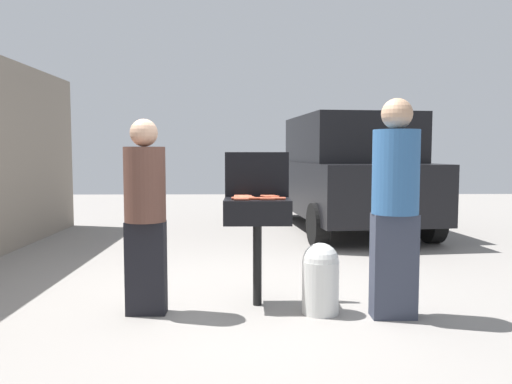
{
  "coord_description": "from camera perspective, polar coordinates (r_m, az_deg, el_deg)",
  "views": [
    {
      "loc": [
        0.15,
        -4.66,
        1.4
      ],
      "look_at": [
        0.23,
        0.41,
        1.0
      ],
      "focal_mm": 35.75,
      "sensor_mm": 36.0,
      "label": 1
    }
  ],
  "objects": [
    {
      "name": "hot_dog_3",
      "position": [
        4.66,
        1.58,
        -0.53
      ],
      "size": [
        0.13,
        0.03,
        0.03
      ],
      "primitive_type": "cylinder",
      "rotation": [
        0.0,
        1.57,
        0.0
      ],
      "color": "#B74C33",
      "rests_on": "bbq_grill"
    },
    {
      "name": "ground_plane",
      "position": [
        4.87,
        -2.68,
        -12.21
      ],
      "size": [
        24.0,
        24.0,
        0.0
      ],
      "primitive_type": "plane",
      "color": "gray"
    },
    {
      "name": "hot_dog_8",
      "position": [
        4.48,
        -0.13,
        -0.73
      ],
      "size": [
        0.13,
        0.03,
        0.03
      ],
      "primitive_type": "cylinder",
      "rotation": [
        0.0,
        1.57,
        0.02
      ],
      "color": "#AD4228",
      "rests_on": "bbq_grill"
    },
    {
      "name": "hot_dog_9",
      "position": [
        4.45,
        1.32,
        -0.77
      ],
      "size": [
        0.13,
        0.03,
        0.03
      ],
      "primitive_type": "cylinder",
      "rotation": [
        0.0,
        1.57,
        -0.01
      ],
      "color": "#B74C33",
      "rests_on": "bbq_grill"
    },
    {
      "name": "hot_dog_4",
      "position": [
        4.69,
        -1.34,
        -0.5
      ],
      "size": [
        0.13,
        0.03,
        0.03
      ],
      "primitive_type": "cylinder",
      "rotation": [
        0.0,
        1.57,
        -0.01
      ],
      "color": "#B74C33",
      "rests_on": "bbq_grill"
    },
    {
      "name": "hot_dog_0",
      "position": [
        4.6,
        -1.68,
        -0.6
      ],
      "size": [
        0.13,
        0.04,
        0.03
      ],
      "primitive_type": "cylinder",
      "rotation": [
        0.0,
        1.57,
        -0.09
      ],
      "color": "#C6593D",
      "rests_on": "bbq_grill"
    },
    {
      "name": "hot_dog_12",
      "position": [
        4.43,
        -1.66,
        -0.79
      ],
      "size": [
        0.13,
        0.03,
        0.03
      ],
      "primitive_type": "cylinder",
      "rotation": [
        0.0,
        1.57,
        -0.02
      ],
      "color": "#C6593D",
      "rests_on": "bbq_grill"
    },
    {
      "name": "hot_dog_6",
      "position": [
        4.72,
        -1.64,
        -0.47
      ],
      "size": [
        0.13,
        0.03,
        0.03
      ],
      "primitive_type": "cylinder",
      "rotation": [
        0.0,
        1.57,
        0.01
      ],
      "color": "#C6593D",
      "rests_on": "bbq_grill"
    },
    {
      "name": "hot_dog_11",
      "position": [
        4.62,
        1.81,
        -0.58
      ],
      "size": [
        0.13,
        0.03,
        0.03
      ],
      "primitive_type": "cylinder",
      "rotation": [
        0.0,
        1.57,
        -0.02
      ],
      "color": "#AD4228",
      "rests_on": "bbq_grill"
    },
    {
      "name": "bbq_grill",
      "position": [
        4.61,
        0.15,
        -2.59
      ],
      "size": [
        0.6,
        0.44,
        0.98
      ],
      "color": "black",
      "rests_on": "ground"
    },
    {
      "name": "grill_lid_open",
      "position": [
        4.8,
        0.1,
        1.98
      ],
      "size": [
        0.6,
        0.05,
        0.42
      ],
      "primitive_type": "cube",
      "color": "black",
      "rests_on": "bbq_grill"
    },
    {
      "name": "parked_minivan",
      "position": [
        9.26,
        10.08,
        2.14
      ],
      "size": [
        2.45,
        4.6,
        2.02
      ],
      "rotation": [
        0.0,
        0.0,
        3.26
      ],
      "color": "black",
      "rests_on": "ground"
    },
    {
      "name": "propane_tank",
      "position": [
        4.51,
        7.22,
        -9.39
      ],
      "size": [
        0.32,
        0.32,
        0.62
      ],
      "color": "silver",
      "rests_on": "ground"
    },
    {
      "name": "hot_dog_5",
      "position": [
        4.71,
        1.29,
        -0.48
      ],
      "size": [
        0.13,
        0.04,
        0.03
      ],
      "primitive_type": "cylinder",
      "rotation": [
        0.0,
        1.57,
        -0.08
      ],
      "color": "#B74C33",
      "rests_on": "bbq_grill"
    },
    {
      "name": "person_left",
      "position": [
        4.46,
        -12.29,
        -1.9
      ],
      "size": [
        0.35,
        0.35,
        1.68
      ],
      "rotation": [
        0.0,
        0.0,
        0.29
      ],
      "color": "black",
      "rests_on": "ground"
    },
    {
      "name": "hot_dog_1",
      "position": [
        4.49,
        2.51,
        -0.73
      ],
      "size": [
        0.13,
        0.04,
        0.03
      ],
      "primitive_type": "cylinder",
      "rotation": [
        0.0,
        1.57,
        -0.07
      ],
      "color": "#B74C33",
      "rests_on": "bbq_grill"
    },
    {
      "name": "person_right",
      "position": [
        4.4,
        15.3,
        -0.88
      ],
      "size": [
        0.39,
        0.39,
        1.84
      ],
      "rotation": [
        0.0,
        0.0,
        3.05
      ],
      "color": "#333847",
      "rests_on": "ground"
    },
    {
      "name": "hot_dog_2",
      "position": [
        4.51,
        -1.94,
        -0.71
      ],
      "size": [
        0.13,
        0.03,
        0.03
      ],
      "primitive_type": "cylinder",
      "rotation": [
        0.0,
        1.57,
        0.06
      ],
      "color": "#B74C33",
      "rests_on": "bbq_grill"
    },
    {
      "name": "hot_dog_10",
      "position": [
        4.65,
        -1.25,
        -0.54
      ],
      "size": [
        0.13,
        0.04,
        0.03
      ],
      "primitive_type": "cylinder",
      "rotation": [
        0.0,
        1.57,
        -0.1
      ],
      "color": "#C6593D",
      "rests_on": "bbq_grill"
    },
    {
      "name": "hot_dog_7",
      "position": [
        4.55,
        -1.0,
        -0.65
      ],
      "size": [
        0.13,
        0.04,
        0.03
      ],
      "primitive_type": "cylinder",
      "rotation": [
        0.0,
        1.57,
        -0.08
      ],
      "color": "#C6593D",
      "rests_on": "bbq_grill"
    }
  ]
}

